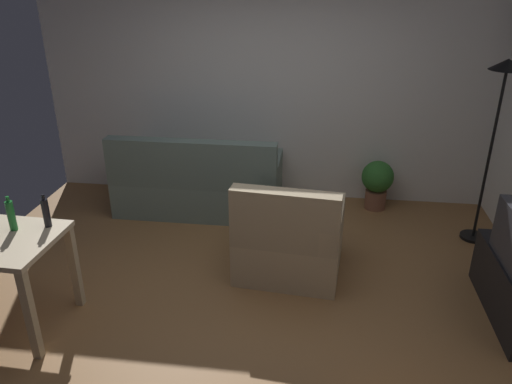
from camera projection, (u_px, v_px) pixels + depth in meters
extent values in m
cube|color=olive|center=(237.00, 297.00, 4.21)|extent=(5.20, 4.40, 0.02)
cube|color=silver|center=(267.00, 83.00, 5.65)|extent=(5.20, 0.10, 2.70)
cube|color=slate|center=(200.00, 191.00, 5.71)|extent=(1.82, 0.84, 0.40)
cube|color=slate|center=(191.00, 165.00, 5.21)|extent=(1.82, 0.16, 0.52)
cube|color=slate|center=(272.00, 170.00, 5.48)|extent=(0.16, 0.84, 0.22)
cube|color=slate|center=(128.00, 163.00, 5.68)|extent=(0.16, 0.84, 0.22)
cylinder|color=black|center=(473.00, 237.00, 5.12)|extent=(0.26, 0.26, 0.03)
cylinder|color=black|center=(489.00, 159.00, 4.77)|extent=(0.03, 0.03, 1.68)
cone|color=black|center=(508.00, 64.00, 4.41)|extent=(0.32, 0.32, 0.10)
cube|color=tan|center=(30.00, 315.00, 3.41)|extent=(0.06, 0.06, 0.72)
cube|color=tan|center=(75.00, 267.00, 3.97)|extent=(0.06, 0.06, 0.72)
cylinder|color=brown|center=(375.00, 199.00, 5.73)|extent=(0.24, 0.24, 0.22)
sphere|color=#2D6B28|center=(378.00, 177.00, 5.62)|extent=(0.36, 0.36, 0.36)
cube|color=tan|center=(290.00, 249.00, 4.54)|extent=(0.98, 0.92, 0.40)
cube|color=tan|center=(285.00, 221.00, 4.05)|extent=(0.91, 0.24, 0.52)
cube|color=tan|center=(333.00, 223.00, 4.33)|extent=(0.24, 0.85, 0.22)
cube|color=tan|center=(250.00, 214.00, 4.48)|extent=(0.24, 0.85, 0.22)
cylinder|color=#1E722D|center=(11.00, 216.00, 3.65)|extent=(0.06, 0.06, 0.23)
cylinder|color=#1E722D|center=(8.00, 199.00, 3.59)|extent=(0.02, 0.02, 0.04)
cylinder|color=black|center=(46.00, 213.00, 3.70)|extent=(0.05, 0.05, 0.22)
cylinder|color=black|center=(43.00, 197.00, 3.65)|extent=(0.02, 0.02, 0.04)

